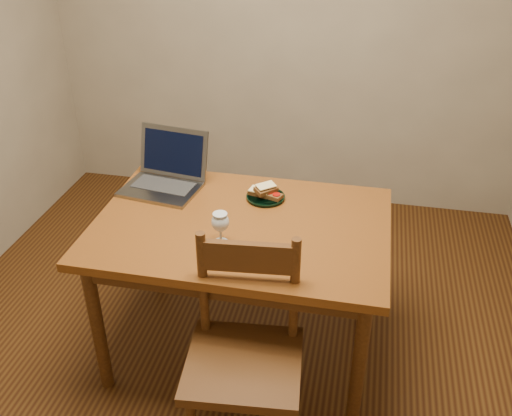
% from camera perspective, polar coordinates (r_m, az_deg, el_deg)
% --- Properties ---
extents(floor, '(3.20, 3.20, 0.02)m').
position_cam_1_polar(floor, '(3.02, -2.41, -13.23)').
color(floor, black).
rests_on(floor, ground).
extents(back_wall, '(3.20, 0.02, 2.60)m').
position_cam_1_polar(back_wall, '(3.83, 3.24, 18.88)').
color(back_wall, gray).
rests_on(back_wall, floor).
extents(table, '(1.30, 0.90, 0.74)m').
position_cam_1_polar(table, '(2.57, -1.47, -3.09)').
color(table, '#55300E').
rests_on(table, floor).
extents(chair, '(0.48, 0.46, 0.47)m').
position_cam_1_polar(chair, '(2.24, -1.18, -13.88)').
color(chair, '#351B0B').
rests_on(chair, floor).
extents(plate, '(0.18, 0.18, 0.02)m').
position_cam_1_polar(plate, '(2.70, 0.96, 1.08)').
color(plate, black).
rests_on(plate, table).
extents(sandwich_cheese, '(0.11, 0.08, 0.03)m').
position_cam_1_polar(sandwich_cheese, '(2.71, 0.36, 1.67)').
color(sandwich_cheese, '#381E0C').
rests_on(sandwich_cheese, plate).
extents(sandwich_tomato, '(0.10, 0.08, 0.03)m').
position_cam_1_polar(sandwich_tomato, '(2.68, 1.67, 1.32)').
color(sandwich_tomato, '#381E0C').
rests_on(sandwich_tomato, plate).
extents(sandwich_top, '(0.12, 0.12, 0.03)m').
position_cam_1_polar(sandwich_top, '(2.69, 0.99, 1.96)').
color(sandwich_top, '#381E0C').
rests_on(sandwich_top, plate).
extents(milk_glass, '(0.07, 0.07, 0.14)m').
position_cam_1_polar(milk_glass, '(2.36, -3.57, -2.02)').
color(milk_glass, white).
rests_on(milk_glass, table).
extents(laptop, '(0.40, 0.38, 0.26)m').
position_cam_1_polar(laptop, '(2.84, -8.92, 3.62)').
color(laptop, slate).
rests_on(laptop, table).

